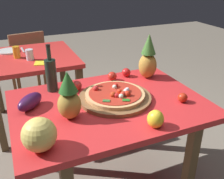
% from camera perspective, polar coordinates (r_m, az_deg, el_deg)
% --- Properties ---
extents(display_table, '(1.22, 0.88, 0.75)m').
position_cam_1_polar(display_table, '(1.69, -0.63, -5.56)').
color(display_table, brown).
rests_on(display_table, ground_plane).
extents(background_table, '(0.85, 0.86, 0.75)m').
position_cam_1_polar(background_table, '(2.67, -17.39, 4.79)').
color(background_table, brown).
rests_on(background_table, ground_plane).
extents(dining_chair, '(0.45, 0.45, 0.85)m').
position_cam_1_polar(dining_chair, '(3.34, -18.28, 6.09)').
color(dining_chair, brown).
rests_on(dining_chair, ground_plane).
extents(pizza_board, '(0.48, 0.48, 0.02)m').
position_cam_1_polar(pizza_board, '(1.68, 0.67, -1.84)').
color(pizza_board, brown).
rests_on(pizza_board, display_table).
extents(pizza, '(0.39, 0.39, 0.06)m').
position_cam_1_polar(pizza, '(1.66, 0.76, -1.02)').
color(pizza, tan).
rests_on(pizza, pizza_board).
extents(wine_bottle, '(0.08, 0.08, 0.33)m').
position_cam_1_polar(wine_bottle, '(1.80, -13.45, 3.35)').
color(wine_bottle, '#1E2C22').
rests_on(wine_bottle, display_table).
extents(pineapple_left, '(0.14, 0.14, 0.35)m').
position_cam_1_polar(pineapple_left, '(1.98, 8.05, 6.86)').
color(pineapple_left, '#BE8D38').
rests_on(pineapple_left, display_table).
extents(pineapple_right, '(0.13, 0.13, 0.29)m').
position_cam_1_polar(pineapple_right, '(1.45, -9.61, -1.80)').
color(pineapple_right, '#AA8D3A').
rests_on(pineapple_right, display_table).
extents(melon, '(0.17, 0.17, 0.17)m').
position_cam_1_polar(melon, '(1.25, -15.94, -9.67)').
color(melon, '#E1C961').
rests_on(melon, display_table).
extents(bell_pepper, '(0.09, 0.09, 0.10)m').
position_cam_1_polar(bell_pepper, '(1.41, 9.69, -6.50)').
color(bell_pepper, yellow).
rests_on(bell_pepper, display_table).
extents(eggplant, '(0.20, 0.21, 0.09)m').
position_cam_1_polar(eggplant, '(1.64, -17.83, -2.59)').
color(eggplant, '#3B1441').
rests_on(eggplant, display_table).
extents(tomato_by_bottle, '(0.06, 0.06, 0.06)m').
position_cam_1_polar(tomato_by_bottle, '(1.70, 15.49, -1.76)').
color(tomato_by_bottle, red).
rests_on(tomato_by_bottle, display_table).
extents(tomato_near_board, '(0.07, 0.07, 0.07)m').
position_cam_1_polar(tomato_near_board, '(1.81, -7.84, 0.86)').
color(tomato_near_board, red).
rests_on(tomato_near_board, display_table).
extents(tomato_beside_pepper, '(0.07, 0.07, 0.07)m').
position_cam_1_polar(tomato_beside_pepper, '(1.95, 0.04, 3.00)').
color(tomato_beside_pepper, red).
rests_on(tomato_beside_pepper, display_table).
extents(tomato_at_corner, '(0.07, 0.07, 0.07)m').
position_cam_1_polar(tomato_at_corner, '(2.02, 3.19, 3.83)').
color(tomato_at_corner, red).
rests_on(tomato_at_corner, display_table).
extents(drinking_glass_juice, '(0.06, 0.06, 0.11)m').
position_cam_1_polar(drinking_glass_juice, '(2.61, -20.55, 7.82)').
color(drinking_glass_juice, orange).
rests_on(drinking_glass_juice, background_table).
extents(drinking_glass_water, '(0.07, 0.07, 0.10)m').
position_cam_1_polar(drinking_glass_water, '(2.51, -17.91, 7.40)').
color(drinking_glass_water, silver).
rests_on(drinking_glass_water, background_table).
extents(dinner_plate, '(0.22, 0.22, 0.02)m').
position_cam_1_polar(dinner_plate, '(2.84, -22.15, 7.94)').
color(dinner_plate, white).
rests_on(dinner_plate, background_table).
extents(knife_utensil, '(0.03, 0.18, 0.01)m').
position_cam_1_polar(knife_utensil, '(2.85, -19.33, 8.35)').
color(knife_utensil, silver).
rests_on(knife_utensil, background_table).
extents(napkin_folded, '(0.17, 0.15, 0.01)m').
position_cam_1_polar(napkin_folded, '(2.40, -15.24, 5.76)').
color(napkin_folded, yellow).
rests_on(napkin_folded, background_table).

